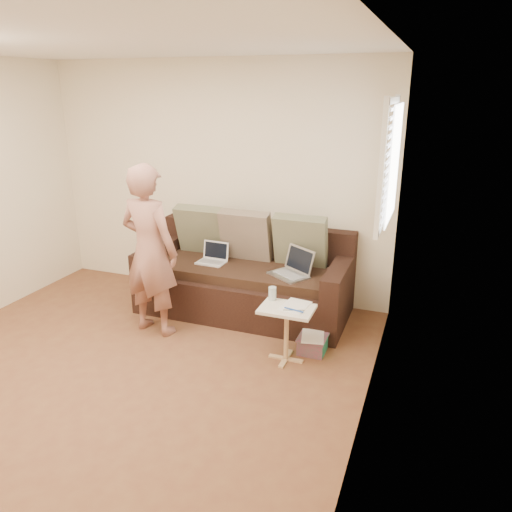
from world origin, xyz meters
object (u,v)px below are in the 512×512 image
object	(u,v)px
person	(150,251)
side_table	(286,334)
sofa	(244,274)
striped_box	(312,344)
laptop_silver	(288,276)
laptop_white	(211,263)
drinking_glass	(272,293)

from	to	relation	value
person	side_table	xyz separation A→B (m)	(1.39, -0.09, -0.58)
sofa	striped_box	world-z (taller)	sofa
laptop_silver	person	size ratio (longest dim) A/B	0.23
sofa	laptop_white	size ratio (longest dim) A/B	7.48
laptop_white	side_table	xyz separation A→B (m)	(1.08, -0.77, -0.27)
side_table	person	bearing A→B (deg)	176.12
striped_box	drinking_glass	bearing A→B (deg)	-164.72
laptop_silver	striped_box	world-z (taller)	laptop_silver
sofa	person	size ratio (longest dim) A/B	1.32
side_table	drinking_glass	xyz separation A→B (m)	(-0.17, 0.12, 0.31)
person	striped_box	distance (m)	1.75
sofa	striped_box	xyz separation A→B (m)	(0.91, -0.61, -0.34)
sofa	side_table	world-z (taller)	sofa
striped_box	person	bearing A→B (deg)	-175.68
side_table	laptop_white	bearing A→B (deg)	144.55
sofa	drinking_glass	xyz separation A→B (m)	(0.55, -0.70, 0.14)
person	striped_box	bearing A→B (deg)	-168.01
striped_box	side_table	bearing A→B (deg)	-131.22
laptop_white	drinking_glass	bearing A→B (deg)	-32.76
laptop_silver	person	distance (m)	1.37
laptop_silver	sofa	bearing A→B (deg)	-160.12
sofa	person	bearing A→B (deg)	-132.66
sofa	drinking_glass	world-z (taller)	sofa
laptop_silver	person	world-z (taller)	person
side_table	drinking_glass	bearing A→B (deg)	145.93
laptop_silver	striped_box	xyz separation A→B (m)	(0.38, -0.48, -0.44)
person	striped_box	xyz separation A→B (m)	(1.58, 0.12, -0.75)
sofa	laptop_silver	world-z (taller)	sofa
person	side_table	distance (m)	1.51
drinking_glass	sofa	bearing A→B (deg)	128.12
drinking_glass	striped_box	size ratio (longest dim) A/B	0.47
laptop_white	striped_box	world-z (taller)	laptop_white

